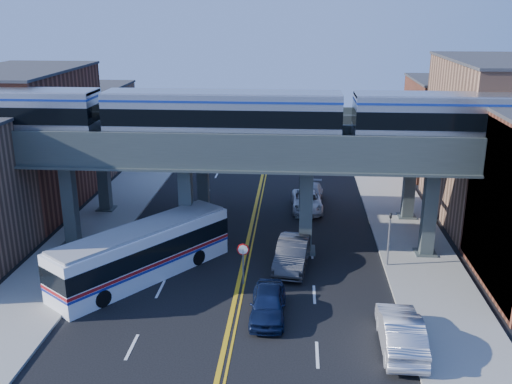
% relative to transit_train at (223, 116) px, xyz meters
% --- Properties ---
extents(ground, '(120.00, 120.00, 0.00)m').
position_rel_transit_train_xyz_m(ground, '(1.42, -8.00, -9.23)').
color(ground, black).
rests_on(ground, ground).
extents(sidewalk_west, '(5.00, 70.00, 0.16)m').
position_rel_transit_train_xyz_m(sidewalk_west, '(-10.08, 2.00, -9.15)').
color(sidewalk_west, gray).
rests_on(sidewalk_west, ground).
extents(sidewalk_east, '(5.00, 70.00, 0.16)m').
position_rel_transit_train_xyz_m(sidewalk_east, '(12.92, 2.00, -9.15)').
color(sidewalk_east, gray).
rests_on(sidewalk_east, ground).
extents(building_west_b, '(8.00, 14.00, 11.00)m').
position_rel_transit_train_xyz_m(building_west_b, '(-17.08, 8.00, -3.73)').
color(building_west_b, brown).
rests_on(building_west_b, ground).
extents(building_west_c, '(8.00, 10.00, 8.00)m').
position_rel_transit_train_xyz_m(building_west_c, '(-17.08, 21.00, -5.23)').
color(building_west_c, '#90644A').
rests_on(building_west_c, ground).
extents(building_east_b, '(8.00, 14.00, 12.00)m').
position_rel_transit_train_xyz_m(building_east_b, '(19.92, 8.00, -3.23)').
color(building_east_b, '#90644A').
rests_on(building_east_b, ground).
extents(building_east_c, '(8.00, 10.00, 9.00)m').
position_rel_transit_train_xyz_m(building_east_c, '(19.92, 21.00, -4.73)').
color(building_east_c, brown).
rests_on(building_east_c, ground).
extents(mural_panel, '(0.10, 9.50, 9.50)m').
position_rel_transit_train_xyz_m(mural_panel, '(15.97, -4.00, -4.48)').
color(mural_panel, teal).
rests_on(mural_panel, ground).
extents(elevated_viaduct_near, '(52.00, 3.60, 7.40)m').
position_rel_transit_train_xyz_m(elevated_viaduct_near, '(1.42, 0.00, -2.76)').
color(elevated_viaduct_near, '#444F4D').
rests_on(elevated_viaduct_near, ground).
extents(elevated_viaduct_far, '(52.00, 3.60, 7.40)m').
position_rel_transit_train_xyz_m(elevated_viaduct_far, '(1.42, 7.00, -2.76)').
color(elevated_viaduct_far, '#444F4D').
rests_on(elevated_viaduct_far, ground).
extents(transit_train, '(46.32, 2.90, 3.38)m').
position_rel_transit_train_xyz_m(transit_train, '(0.00, 0.00, 0.00)').
color(transit_train, black).
rests_on(transit_train, elevated_viaduct_near).
extents(stop_sign, '(0.76, 0.09, 2.63)m').
position_rel_transit_train_xyz_m(stop_sign, '(1.72, -5.00, -7.47)').
color(stop_sign, slate).
rests_on(stop_sign, ground).
extents(traffic_signal, '(0.15, 0.18, 4.10)m').
position_rel_transit_train_xyz_m(traffic_signal, '(10.62, -2.00, -6.93)').
color(traffic_signal, slate).
rests_on(traffic_signal, ground).
extents(transit_bus, '(9.36, 11.18, 3.09)m').
position_rel_transit_train_xyz_m(transit_bus, '(-4.42, -4.45, -7.64)').
color(transit_bus, white).
rests_on(transit_bus, ground).
extents(car_lane_a, '(1.86, 4.59, 1.56)m').
position_rel_transit_train_xyz_m(car_lane_a, '(3.39, -8.64, -8.45)').
color(car_lane_a, '#0F1A3A').
rests_on(car_lane_a, ground).
extents(car_lane_b, '(2.52, 5.64, 1.80)m').
position_rel_transit_train_xyz_m(car_lane_b, '(4.61, -2.37, -8.33)').
color(car_lane_b, '#2D2D2F').
rests_on(car_lane_b, ground).
extents(car_lane_c, '(2.57, 5.25, 1.44)m').
position_rel_transit_train_xyz_m(car_lane_c, '(5.67, 8.47, -8.51)').
color(car_lane_c, white).
rests_on(car_lane_c, ground).
extents(car_lane_d, '(2.38, 5.09, 1.44)m').
position_rel_transit_train_xyz_m(car_lane_d, '(5.98, 10.30, -8.51)').
color(car_lane_d, '#A9A8AD').
rests_on(car_lane_d, ground).
extents(car_parked_curb, '(2.00, 5.47, 1.79)m').
position_rel_transit_train_xyz_m(car_parked_curb, '(9.92, -11.12, -8.34)').
color(car_parked_curb, '#B5B4B9').
rests_on(car_parked_curb, ground).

